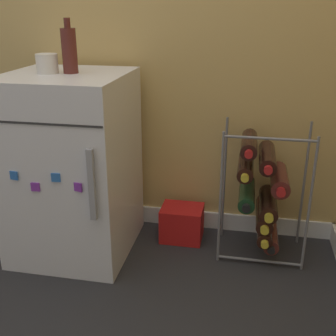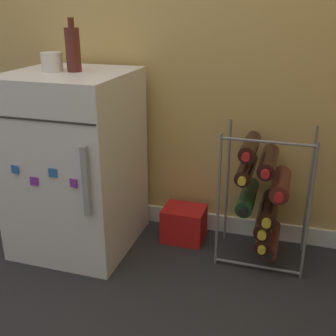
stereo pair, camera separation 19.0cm
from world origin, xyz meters
name	(u,v)px [view 1 (the left image)]	position (x,y,z in m)	size (l,w,h in m)	color
ground_plane	(111,282)	(0.00, 0.00, 0.00)	(14.00, 14.00, 0.00)	#28282B
mini_fridge	(73,166)	(-0.25, 0.26, 0.42)	(0.52, 0.56, 0.84)	white
wine_rack	(262,192)	(0.61, 0.37, 0.31)	(0.39, 0.32, 0.62)	slate
soda_box	(182,223)	(0.24, 0.42, 0.09)	(0.20, 0.16, 0.17)	red
fridge_top_cup	(47,64)	(-0.32, 0.25, 0.88)	(0.09, 0.09, 0.08)	silver
fridge_top_bottle	(69,50)	(-0.22, 0.27, 0.93)	(0.06, 0.06, 0.22)	#56231E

